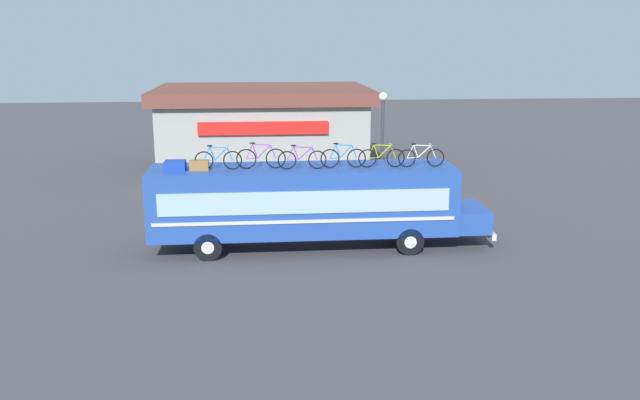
{
  "coord_description": "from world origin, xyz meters",
  "views": [
    {
      "loc": [
        -1.53,
        -23.6,
        7.56
      ],
      "look_at": [
        0.62,
        0.0,
        1.81
      ],
      "focal_mm": 37.5,
      "sensor_mm": 36.0,
      "label": 1
    }
  ],
  "objects_px": {
    "bus": "(309,201)",
    "luggage_bag_2": "(199,165)",
    "rooftop_bicycle_4": "(343,157)",
    "rooftop_bicycle_2": "(261,158)",
    "luggage_bag_1": "(175,166)",
    "rooftop_bicycle_5": "(381,157)",
    "street_lamp": "(382,134)",
    "rooftop_bicycle_3": "(302,159)",
    "rooftop_bicycle_1": "(218,159)",
    "rooftop_bicycle_6": "(421,157)"
  },
  "relations": [
    {
      "from": "bus",
      "to": "rooftop_bicycle_1",
      "type": "bearing_deg",
      "value": -175.71
    },
    {
      "from": "luggage_bag_1",
      "to": "rooftop_bicycle_2",
      "type": "height_order",
      "value": "rooftop_bicycle_2"
    },
    {
      "from": "rooftop_bicycle_5",
      "to": "rooftop_bicycle_6",
      "type": "xyz_separation_m",
      "value": [
        1.44,
        -0.04,
        -0.01
      ]
    },
    {
      "from": "rooftop_bicycle_2",
      "to": "rooftop_bicycle_4",
      "type": "height_order",
      "value": "rooftop_bicycle_2"
    },
    {
      "from": "bus",
      "to": "rooftop_bicycle_3",
      "type": "relative_size",
      "value": 7.17
    },
    {
      "from": "rooftop_bicycle_2",
      "to": "rooftop_bicycle_6",
      "type": "relative_size",
      "value": 1.04
    },
    {
      "from": "luggage_bag_1",
      "to": "rooftop_bicycle_3",
      "type": "bearing_deg",
      "value": -1.75
    },
    {
      "from": "rooftop_bicycle_1",
      "to": "rooftop_bicycle_3",
      "type": "distance_m",
      "value": 2.95
    },
    {
      "from": "rooftop_bicycle_3",
      "to": "street_lamp",
      "type": "bearing_deg",
      "value": 55.38
    },
    {
      "from": "rooftop_bicycle_4",
      "to": "rooftop_bicycle_5",
      "type": "xyz_separation_m",
      "value": [
        1.38,
        -0.05,
        -0.01
      ]
    },
    {
      "from": "rooftop_bicycle_2",
      "to": "rooftop_bicycle_5",
      "type": "relative_size",
      "value": 1.04
    },
    {
      "from": "luggage_bag_1",
      "to": "rooftop_bicycle_6",
      "type": "height_order",
      "value": "rooftop_bicycle_6"
    },
    {
      "from": "rooftop_bicycle_5",
      "to": "rooftop_bicycle_6",
      "type": "height_order",
      "value": "rooftop_bicycle_5"
    },
    {
      "from": "luggage_bag_1",
      "to": "luggage_bag_2",
      "type": "relative_size",
      "value": 1.09
    },
    {
      "from": "luggage_bag_2",
      "to": "rooftop_bicycle_2",
      "type": "xyz_separation_m",
      "value": [
        2.17,
        0.13,
        0.21
      ]
    },
    {
      "from": "rooftop_bicycle_2",
      "to": "rooftop_bicycle_5",
      "type": "bearing_deg",
      "value": -2.0
    },
    {
      "from": "rooftop_bicycle_5",
      "to": "street_lamp",
      "type": "relative_size",
      "value": 0.32
    },
    {
      "from": "bus",
      "to": "rooftop_bicycle_4",
      "type": "distance_m",
      "value": 2.05
    },
    {
      "from": "luggage_bag_1",
      "to": "rooftop_bicycle_1",
      "type": "distance_m",
      "value": 1.51
    },
    {
      "from": "rooftop_bicycle_3",
      "to": "rooftop_bicycle_5",
      "type": "bearing_deg",
      "value": 1.52
    },
    {
      "from": "luggage_bag_1",
      "to": "street_lamp",
      "type": "xyz_separation_m",
      "value": [
        8.36,
        5.53,
        0.23
      ]
    },
    {
      "from": "luggage_bag_1",
      "to": "rooftop_bicycle_4",
      "type": "distance_m",
      "value": 5.92
    },
    {
      "from": "rooftop_bicycle_2",
      "to": "bus",
      "type": "bearing_deg",
      "value": 5.36
    },
    {
      "from": "rooftop_bicycle_3",
      "to": "bus",
      "type": "bearing_deg",
      "value": 54.73
    },
    {
      "from": "bus",
      "to": "luggage_bag_1",
      "type": "height_order",
      "value": "luggage_bag_1"
    },
    {
      "from": "rooftop_bicycle_2",
      "to": "rooftop_bicycle_6",
      "type": "bearing_deg",
      "value": -1.86
    },
    {
      "from": "luggage_bag_2",
      "to": "rooftop_bicycle_4",
      "type": "relative_size",
      "value": 0.41
    },
    {
      "from": "luggage_bag_1",
      "to": "rooftop_bicycle_6",
      "type": "relative_size",
      "value": 0.43
    },
    {
      "from": "rooftop_bicycle_1",
      "to": "rooftop_bicycle_3",
      "type": "height_order",
      "value": "rooftop_bicycle_1"
    },
    {
      "from": "rooftop_bicycle_1",
      "to": "rooftop_bicycle_5",
      "type": "bearing_deg",
      "value": -0.69
    },
    {
      "from": "rooftop_bicycle_1",
      "to": "street_lamp",
      "type": "height_order",
      "value": "street_lamp"
    },
    {
      "from": "rooftop_bicycle_3",
      "to": "rooftop_bicycle_4",
      "type": "relative_size",
      "value": 1.06
    },
    {
      "from": "street_lamp",
      "to": "rooftop_bicycle_1",
      "type": "bearing_deg",
      "value": -141.17
    },
    {
      "from": "rooftop_bicycle_1",
      "to": "rooftop_bicycle_6",
      "type": "bearing_deg",
      "value": -0.84
    },
    {
      "from": "rooftop_bicycle_6",
      "to": "luggage_bag_1",
      "type": "bearing_deg",
      "value": 179.37
    },
    {
      "from": "luggage_bag_1",
      "to": "rooftop_bicycle_2",
      "type": "relative_size",
      "value": 0.41
    },
    {
      "from": "luggage_bag_1",
      "to": "rooftop_bicycle_1",
      "type": "relative_size",
      "value": 0.43
    },
    {
      "from": "bus",
      "to": "rooftop_bicycle_2",
      "type": "bearing_deg",
      "value": -174.64
    },
    {
      "from": "bus",
      "to": "street_lamp",
      "type": "relative_size",
      "value": 2.35
    },
    {
      "from": "bus",
      "to": "luggage_bag_2",
      "type": "xyz_separation_m",
      "value": [
        -3.89,
        -0.29,
        1.44
      ]
    },
    {
      "from": "rooftop_bicycle_1",
      "to": "rooftop_bicycle_4",
      "type": "bearing_deg",
      "value": -0.29
    },
    {
      "from": "street_lamp",
      "to": "bus",
      "type": "bearing_deg",
      "value": -124.57
    },
    {
      "from": "bus",
      "to": "street_lamp",
      "type": "xyz_separation_m",
      "value": [
        3.64,
        5.28,
        1.67
      ]
    },
    {
      "from": "rooftop_bicycle_1",
      "to": "street_lamp",
      "type": "relative_size",
      "value": 0.32
    },
    {
      "from": "street_lamp",
      "to": "luggage_bag_1",
      "type": "bearing_deg",
      "value": -146.49
    },
    {
      "from": "rooftop_bicycle_4",
      "to": "rooftop_bicycle_2",
      "type": "bearing_deg",
      "value": 177.99
    },
    {
      "from": "bus",
      "to": "luggage_bag_2",
      "type": "height_order",
      "value": "luggage_bag_2"
    },
    {
      "from": "luggage_bag_2",
      "to": "rooftop_bicycle_2",
      "type": "height_order",
      "value": "rooftop_bicycle_2"
    },
    {
      "from": "luggage_bag_2",
      "to": "rooftop_bicycle_4",
      "type": "height_order",
      "value": "rooftop_bicycle_4"
    },
    {
      "from": "bus",
      "to": "rooftop_bicycle_6",
      "type": "xyz_separation_m",
      "value": [
        4.02,
        -0.35,
        1.62
      ]
    }
  ]
}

